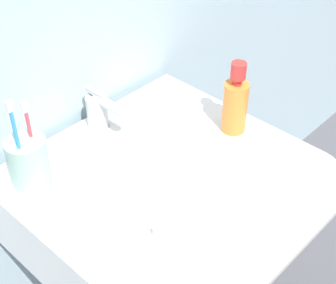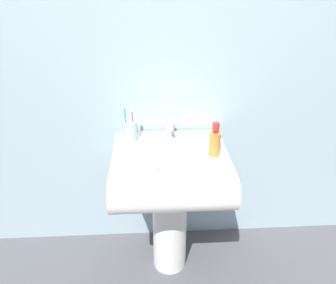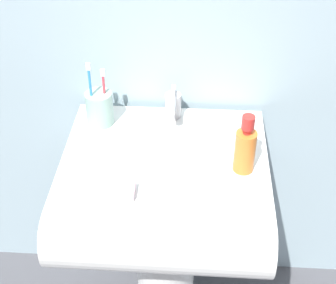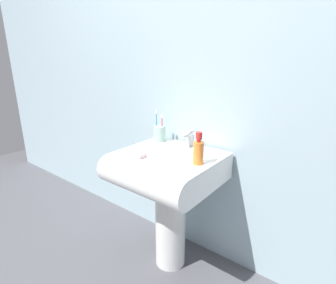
# 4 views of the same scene
# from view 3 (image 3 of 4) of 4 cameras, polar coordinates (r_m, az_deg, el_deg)

# --- Properties ---
(sink_pedestal) EXTENTS (0.18, 0.18, 0.59)m
(sink_pedestal) POSITION_cam_3_polar(r_m,az_deg,el_deg) (1.70, -0.28, -13.30)
(sink_pedestal) COLOR white
(sink_pedestal) RESTS_ON ground
(sink_basin) EXTENTS (0.55, 0.53, 0.16)m
(sink_basin) POSITION_cam_3_polar(r_m,az_deg,el_deg) (1.38, -0.49, -5.56)
(sink_basin) COLOR white
(sink_basin) RESTS_ON sink_pedestal
(faucet) EXTENTS (0.05, 0.12, 0.09)m
(faucet) POSITION_cam_3_polar(r_m,az_deg,el_deg) (1.48, 0.55, 4.16)
(faucet) COLOR #B7B7BC
(faucet) RESTS_ON sink_basin
(toothbrush_cup) EXTENTS (0.08, 0.08, 0.20)m
(toothbrush_cup) POSITION_cam_3_polar(r_m,az_deg,el_deg) (1.48, -7.60, 3.78)
(toothbrush_cup) COLOR #99BFB2
(toothbrush_cup) RESTS_ON sink_basin
(soap_bottle) EXTENTS (0.05, 0.05, 0.17)m
(soap_bottle) POSITION_cam_3_polar(r_m,az_deg,el_deg) (1.30, 8.54, -0.72)
(soap_bottle) COLOR orange
(soap_bottle) RESTS_ON sink_basin
(bar_soap) EXTENTS (0.07, 0.05, 0.02)m
(bar_soap) POSITION_cam_3_polar(r_m,az_deg,el_deg) (1.26, -5.38, -5.43)
(bar_soap) COLOR silver
(bar_soap) RESTS_ON sink_basin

